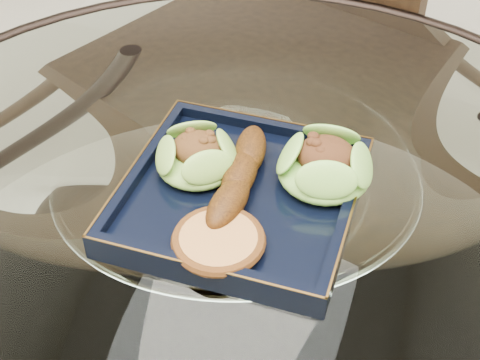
% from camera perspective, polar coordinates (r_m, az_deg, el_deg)
% --- Properties ---
extents(dining_table, '(1.13, 1.13, 0.77)m').
position_cam_1_polar(dining_table, '(0.93, -0.26, -9.05)').
color(dining_table, white).
rests_on(dining_table, ground).
extents(dining_chair, '(0.56, 0.56, 1.01)m').
position_cam_1_polar(dining_chair, '(1.34, 3.45, 7.42)').
color(dining_chair, black).
rests_on(dining_chair, ground).
extents(navy_plate, '(0.27, 0.27, 0.02)m').
position_cam_1_polar(navy_plate, '(0.80, -0.00, -1.60)').
color(navy_plate, black).
rests_on(navy_plate, dining_table).
extents(lettuce_wrap_left, '(0.12, 0.12, 0.04)m').
position_cam_1_polar(lettuce_wrap_left, '(0.81, -3.68, 1.83)').
color(lettuce_wrap_left, '#568E29').
rests_on(lettuce_wrap_left, navy_plate).
extents(lettuce_wrap_right, '(0.14, 0.14, 0.04)m').
position_cam_1_polar(lettuce_wrap_right, '(0.80, 7.23, 1.05)').
color(lettuce_wrap_right, '#58A42F').
rests_on(lettuce_wrap_right, navy_plate).
extents(roasted_plantain, '(0.05, 0.18, 0.03)m').
position_cam_1_polar(roasted_plantain, '(0.79, -0.02, 0.42)').
color(roasted_plantain, '#552A09').
rests_on(roasted_plantain, navy_plate).
extents(crumb_patty, '(0.09, 0.09, 0.02)m').
position_cam_1_polar(crumb_patty, '(0.73, -1.84, -5.30)').
color(crumb_patty, '#C57D41').
rests_on(crumb_patty, navy_plate).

